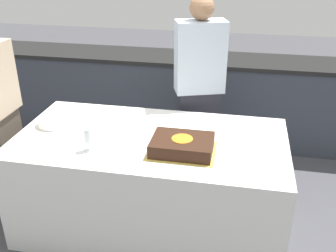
# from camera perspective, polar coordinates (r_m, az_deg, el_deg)

# --- Properties ---
(ground_plane) EXTENTS (14.00, 14.00, 0.00)m
(ground_plane) POSITION_cam_1_polar(r_m,az_deg,el_deg) (3.23, -2.28, -13.74)
(ground_plane) COLOR #424247
(back_counter) EXTENTS (4.40, 0.58, 0.92)m
(back_counter) POSITION_cam_1_polar(r_m,az_deg,el_deg) (4.35, 2.38, 4.24)
(back_counter) COLOR #333842
(back_counter) RESTS_ON ground_plane
(dining_table) EXTENTS (1.93, 1.01, 0.77)m
(dining_table) POSITION_cam_1_polar(r_m,az_deg,el_deg) (3.01, -2.41, -8.11)
(dining_table) COLOR silver
(dining_table) RESTS_ON ground_plane
(cake) EXTENTS (0.44, 0.34, 0.10)m
(cake) POSITION_cam_1_polar(r_m,az_deg,el_deg) (2.60, 2.07, -2.80)
(cake) COLOR gold
(cake) RESTS_ON dining_table
(plate_stack) EXTENTS (0.24, 0.24, 0.06)m
(plate_stack) POSITION_cam_1_polar(r_m,az_deg,el_deg) (3.10, -16.31, 0.64)
(plate_stack) COLOR white
(plate_stack) RESTS_ON dining_table
(wine_glass) EXTENTS (0.07, 0.07, 0.16)m
(wine_glass) POSITION_cam_1_polar(r_m,az_deg,el_deg) (2.64, -11.54, -1.42)
(wine_glass) COLOR white
(wine_glass) RESTS_ON dining_table
(side_plate_near_cake) EXTENTS (0.20, 0.20, 0.00)m
(side_plate_near_cake) POSITION_cam_1_polar(r_m,az_deg,el_deg) (2.89, 2.75, -0.73)
(side_plate_near_cake) COLOR white
(side_plate_near_cake) RESTS_ON dining_table
(side_plate_right_edge) EXTENTS (0.20, 0.20, 0.00)m
(side_plate_right_edge) POSITION_cam_1_polar(r_m,az_deg,el_deg) (2.84, 13.00, -1.98)
(side_plate_right_edge) COLOR white
(side_plate_right_edge) RESTS_ON dining_table
(person_cutting_cake) EXTENTS (0.45, 0.32, 1.66)m
(person_cutting_cake) POSITION_cam_1_polar(r_m,az_deg,el_deg) (3.38, 4.50, 4.92)
(person_cutting_cake) COLOR #282833
(person_cutting_cake) RESTS_ON ground_plane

